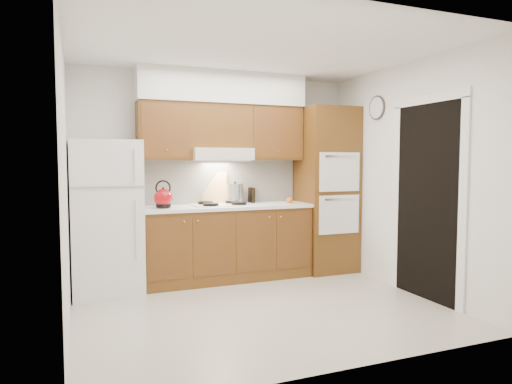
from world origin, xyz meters
The scene contains 26 objects.
floor centered at (0.00, 0.00, 0.00)m, with size 3.60×3.60×0.00m, color #B8B2A1.
ceiling centered at (0.00, 0.00, 2.60)m, with size 3.60×3.60×0.00m, color white.
wall_back centered at (0.00, 1.50, 1.30)m, with size 3.60×0.02×2.60m, color white.
wall_left centered at (-1.80, 0.00, 1.30)m, with size 0.02×3.00×2.60m, color white.
wall_right centered at (1.80, 0.00, 1.30)m, with size 0.02×3.00×2.60m, color white.
fridge centered at (-1.41, 1.14, 0.86)m, with size 0.75×0.72×1.72m, color white.
base_cabinets centered at (0.02, 1.20, 0.45)m, with size 2.11×0.60×0.90m, color brown.
countertop centered at (0.03, 1.19, 0.92)m, with size 2.13×0.62×0.04m, color white.
backsplash centered at (0.02, 1.49, 1.22)m, with size 2.11×0.03×0.56m, color white.
oven_cabinet centered at (1.44, 1.18, 1.10)m, with size 0.70×0.65×2.20m, color brown.
upper_cab_left centered at (-0.71, 1.33, 1.85)m, with size 0.63×0.33×0.70m, color brown.
upper_cab_right centered at (0.72, 1.33, 1.85)m, with size 0.73×0.33×0.70m, color brown.
range_hood centered at (-0.02, 1.27, 1.57)m, with size 0.75×0.45×0.15m, color silver.
upper_cab_over_hood centered at (-0.02, 1.33, 1.92)m, with size 0.75×0.33×0.55m, color brown.
soffit centered at (0.03, 1.32, 2.40)m, with size 2.13×0.36×0.40m, color silver.
cooktop centered at (-0.02, 1.21, 0.95)m, with size 0.74×0.50×0.01m, color white.
doorway centered at (1.79, -0.35, 1.05)m, with size 0.02×0.90×2.10m, color black.
wall_clock centered at (1.79, 0.55, 2.15)m, with size 0.30×0.30×0.02m, color #3F3833.
kettle centered at (-0.77, 1.12, 1.06)m, with size 0.22×0.22×0.22m, color maroon.
cutting_board centered at (-0.05, 1.45, 1.14)m, with size 0.31×0.02×0.42m, color tan.
stock_pot centered at (0.19, 1.33, 1.08)m, with size 0.21×0.21×0.22m, color silver.
condiment_a centered at (0.44, 1.45, 1.04)m, with size 0.06×0.06×0.20m, color black.
condiment_b centered at (0.48, 1.45, 1.04)m, with size 0.06×0.06×0.19m, color black.
condiment_c centered at (0.45, 1.37, 1.02)m, with size 0.06×0.06×0.16m, color black.
orange_near centered at (0.87, 1.15, 0.98)m, with size 0.08×0.08×0.08m, color #E3570B.
orange_far centered at (0.91, 1.20, 0.98)m, with size 0.07×0.07×0.07m, color orange.
Camera 1 is at (-1.71, -4.21, 1.50)m, focal length 32.00 mm.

